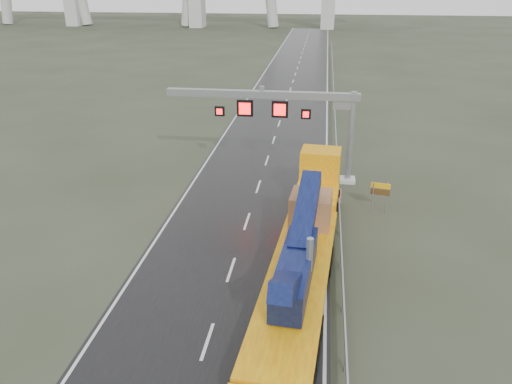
# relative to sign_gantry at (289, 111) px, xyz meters

# --- Properties ---
(ground) EXTENTS (400.00, 400.00, 0.00)m
(ground) POSITION_rel_sign_gantry_xyz_m (-2.10, -17.99, -5.61)
(ground) COLOR #303525
(ground) RESTS_ON ground
(road) EXTENTS (11.00, 200.00, 0.02)m
(road) POSITION_rel_sign_gantry_xyz_m (-2.10, 22.01, -5.60)
(road) COLOR black
(road) RESTS_ON ground
(guardrail) EXTENTS (0.20, 140.00, 1.40)m
(guardrail) POSITION_rel_sign_gantry_xyz_m (4.00, 12.01, -4.91)
(guardrail) COLOR #92959B
(guardrail) RESTS_ON ground
(sign_gantry) EXTENTS (14.90, 1.20, 7.42)m
(sign_gantry) POSITION_rel_sign_gantry_xyz_m (0.00, 0.00, 0.00)
(sign_gantry) COLOR beige
(sign_gantry) RESTS_ON ground
(heavy_haul_truck) EXTENTS (4.57, 20.85, 4.86)m
(heavy_haul_truck) POSITION_rel_sign_gantry_xyz_m (2.02, -11.63, -3.73)
(heavy_haul_truck) COLOR yellow
(heavy_haul_truck) RESTS_ON ground
(exit_sign_pair) EXTENTS (1.30, 0.32, 2.25)m
(exit_sign_pair) POSITION_rel_sign_gantry_xyz_m (6.72, -5.40, -4.04)
(exit_sign_pair) COLOR #9EA2A7
(exit_sign_pair) RESTS_ON ground
(striped_barrier) EXTENTS (0.59, 0.33, 0.98)m
(striped_barrier) POSITION_rel_sign_gantry_xyz_m (3.90, -3.99, -5.12)
(striped_barrier) COLOR red
(striped_barrier) RESTS_ON ground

